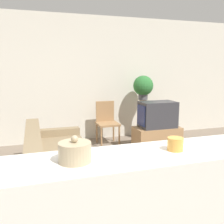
{
  "coord_description": "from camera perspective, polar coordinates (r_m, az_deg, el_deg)",
  "views": [
    {
      "loc": [
        -0.93,
        -1.99,
        1.59
      ],
      "look_at": [
        0.34,
        2.0,
        0.85
      ],
      "focal_mm": 40.0,
      "sensor_mm": 36.0,
      "label": 1
    }
  ],
  "objects": [
    {
      "name": "plant_stand",
      "position": [
        5.65,
        6.98,
        -1.71
      ],
      "size": [
        0.16,
        0.16,
        0.9
      ],
      "color": "#9E754C",
      "rests_on": "ground_plane"
    },
    {
      "name": "television",
      "position": [
        4.79,
        10.31,
        -0.57
      ],
      "size": [
        0.68,
        0.41,
        0.49
      ],
      "color": "#333338",
      "rests_on": "tv_stand"
    },
    {
      "name": "potted_plant",
      "position": [
        5.54,
        7.14,
        5.86
      ],
      "size": [
        0.44,
        0.44,
        0.53
      ],
      "color": "#4C4C51",
      "rests_on": "plant_stand"
    },
    {
      "name": "foreground_counter",
      "position": [
        1.92,
        15.87,
        -23.49
      ],
      "size": [
        2.53,
        0.44,
        1.07
      ],
      "color": "white",
      "rests_on": "ground_plane"
    },
    {
      "name": "wooden_chair",
      "position": [
        5.27,
        -1.23,
        -1.92
      ],
      "size": [
        0.44,
        0.44,
        0.89
      ],
      "color": "#9E754C",
      "rests_on": "ground_plane"
    },
    {
      "name": "decorative_bowl",
      "position": [
        1.41,
        -8.49,
        -8.99
      ],
      "size": [
        0.18,
        0.18,
        0.15
      ],
      "color": "tan",
      "rests_on": "foreground_counter"
    },
    {
      "name": "candle_jar",
      "position": [
        1.63,
        14.27,
        -7.1
      ],
      "size": [
        0.1,
        0.1,
        0.08
      ],
      "color": "gold",
      "rests_on": "foreground_counter"
    },
    {
      "name": "wall_back",
      "position": [
        5.5,
        -8.04,
        7.42
      ],
      "size": [
        9.0,
        0.06,
        2.7
      ],
      "color": "beige",
      "rests_on": "ground_plane"
    },
    {
      "name": "tv_stand",
      "position": [
        4.91,
        10.2,
        -6.13
      ],
      "size": [
        0.87,
        0.45,
        0.48
      ],
      "color": "#9E754C",
      "rests_on": "ground_plane"
    },
    {
      "name": "couch",
      "position": [
        3.67,
        -12.52,
        -11.28
      ],
      "size": [
        0.88,
        1.88,
        0.74
      ],
      "color": "#847051",
      "rests_on": "ground_plane"
    }
  ]
}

